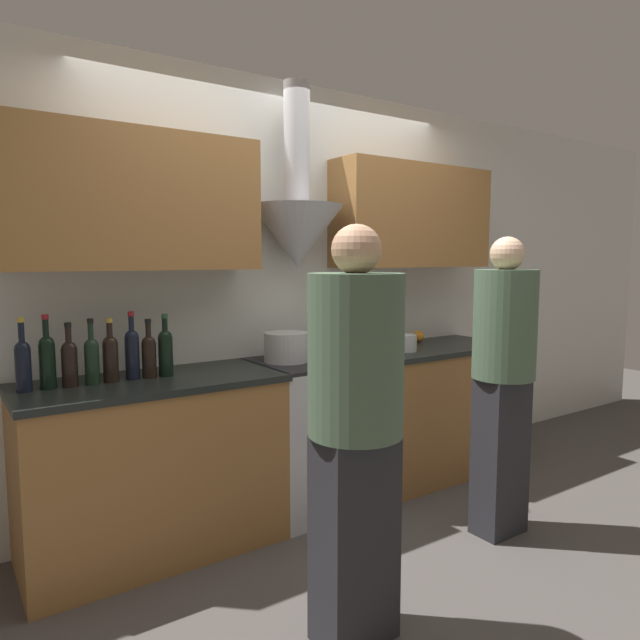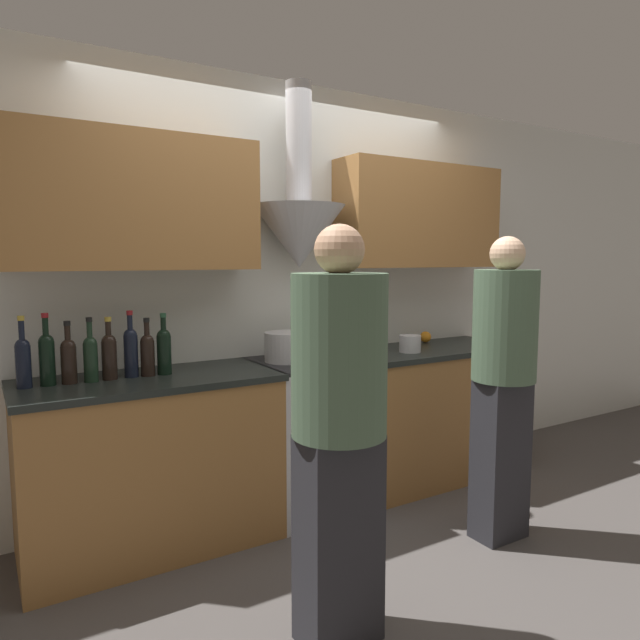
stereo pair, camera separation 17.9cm
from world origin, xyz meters
The scene contains 19 objects.
ground_plane centered at (0.00, 0.00, 0.00)m, with size 12.00×12.00×0.00m, color #4C4744.
wall_back centered at (-0.01, 0.57, 1.47)m, with size 8.40×0.56×2.60m.
counter_left centered at (-0.97, 0.30, 0.45)m, with size 1.30×0.62×0.90m.
counter_right centered at (0.95, 0.30, 0.45)m, with size 1.27×0.62×0.90m.
stove_range centered at (0.00, 0.30, 0.46)m, with size 0.66×0.60×0.90m.
wine_bottle_0 centered at (-1.53, 0.35, 1.04)m, with size 0.07×0.07×0.34m.
wine_bottle_1 centered at (-1.43, 0.36, 1.05)m, with size 0.07×0.07×0.35m.
wine_bottle_2 centered at (-1.34, 0.35, 1.03)m, with size 0.07×0.07×0.31m.
wine_bottle_3 centered at (-1.24, 0.33, 1.03)m, with size 0.07×0.07×0.32m.
wine_bottle_4 centered at (-1.15, 0.34, 1.03)m, with size 0.07×0.07×0.32m.
wine_bottle_5 centered at (-1.04, 0.35, 1.05)m, with size 0.07×0.07×0.34m.
wine_bottle_6 centered at (-0.96, 0.34, 1.03)m, with size 0.07×0.07×0.30m.
wine_bottle_7 centered at (-0.88, 0.33, 1.04)m, with size 0.07×0.07×0.32m.
stock_pot centered at (-0.15, 0.34, 0.99)m, with size 0.26×0.26×0.17m.
mixing_bowl centered at (0.15, 0.28, 0.94)m, with size 0.28×0.28×0.07m.
orange_fruit centered at (1.07, 0.49, 0.94)m, with size 0.08×0.08×0.08m.
saucepan centered at (0.69, 0.22, 0.96)m, with size 0.14×0.14×0.11m.
person_foreground_left centered at (-0.54, -0.83, 0.90)m, with size 0.37×0.37×1.64m.
person_foreground_right centered at (0.66, -0.58, 0.90)m, with size 0.33×0.33×1.62m.
Camera 1 is at (-1.85, -2.52, 1.51)m, focal length 32.00 mm.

